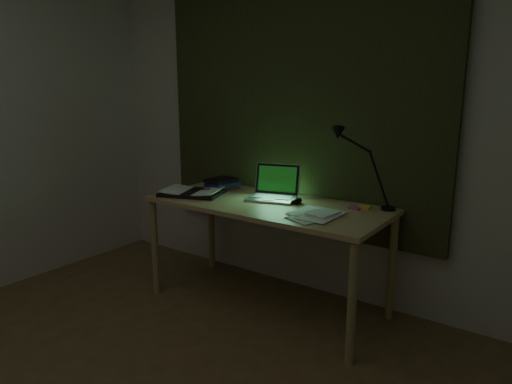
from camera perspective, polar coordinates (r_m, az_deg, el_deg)
wall_back at (r=3.30m, az=5.10°, el=9.11°), size 3.50×0.00×2.50m
curtain at (r=3.26m, az=4.80°, el=12.59°), size 2.20×0.06×2.00m
desk at (r=3.10m, az=1.30°, el=-7.85°), size 1.59×0.70×0.73m
laptop at (r=3.05m, az=1.96°, el=1.11°), size 0.40×0.43×0.23m
open_textbook at (r=3.26m, az=-7.97°, el=0.01°), size 0.49×0.42×0.04m
book_stack at (r=3.41m, az=-4.31°, el=1.09°), size 0.21×0.24×0.09m
loose_papers at (r=2.76m, az=7.75°, el=-2.51°), size 0.36×0.37×0.02m
mouse at (r=2.98m, az=5.07°, el=-1.10°), size 0.07×0.10×0.04m
sticky_yellow at (r=2.92m, az=13.40°, el=-1.88°), size 0.08×0.08×0.02m
sticky_pink at (r=2.90m, az=12.31°, el=-1.93°), size 0.08×0.08×0.02m
desk_lamp at (r=2.88m, az=16.47°, el=2.50°), size 0.34×0.28×0.49m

